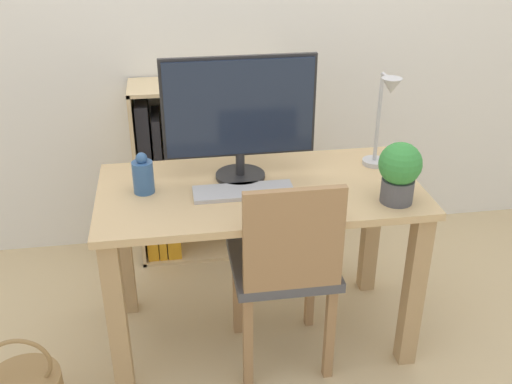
% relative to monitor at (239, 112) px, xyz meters
% --- Properties ---
extents(ground_plane, '(10.00, 10.00, 0.00)m').
position_rel_monitor_xyz_m(ground_plane, '(0.06, -0.10, -1.01)').
color(ground_plane, '#CCB284').
extents(desk, '(1.26, 0.63, 0.73)m').
position_rel_monitor_xyz_m(desk, '(0.06, -0.10, -0.43)').
color(desk, tan).
rests_on(desk, ground_plane).
extents(monitor, '(0.60, 0.20, 0.49)m').
position_rel_monitor_xyz_m(monitor, '(0.00, 0.00, 0.00)').
color(monitor, '#232326').
rests_on(monitor, desk).
extents(keyboard, '(0.39, 0.13, 0.02)m').
position_rel_monitor_xyz_m(keyboard, '(-0.01, -0.14, -0.27)').
color(keyboard, '#B2B2B7').
rests_on(keyboard, desk).
extents(vase, '(0.08, 0.08, 0.16)m').
position_rel_monitor_xyz_m(vase, '(-0.38, -0.07, -0.21)').
color(vase, '#33598C').
rests_on(vase, desk).
extents(desk_lamp, '(0.10, 0.19, 0.40)m').
position_rel_monitor_xyz_m(desk_lamp, '(0.58, -0.02, -0.03)').
color(desk_lamp, '#B7B7BC').
rests_on(desk_lamp, desk).
extents(potted_plant, '(0.16, 0.16, 0.23)m').
position_rel_monitor_xyz_m(potted_plant, '(0.55, -0.30, -0.15)').
color(potted_plant, '#4C4C51').
rests_on(potted_plant, desk).
extents(chair, '(0.40, 0.40, 0.87)m').
position_rel_monitor_xyz_m(chair, '(0.13, -0.30, -0.52)').
color(chair, '#4C4C51').
rests_on(chair, ground_plane).
extents(bookshelf, '(0.73, 0.28, 0.93)m').
position_rel_monitor_xyz_m(bookshelf, '(-0.21, 0.63, -0.52)').
color(bookshelf, '#D8BC8C').
rests_on(bookshelf, ground_plane).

